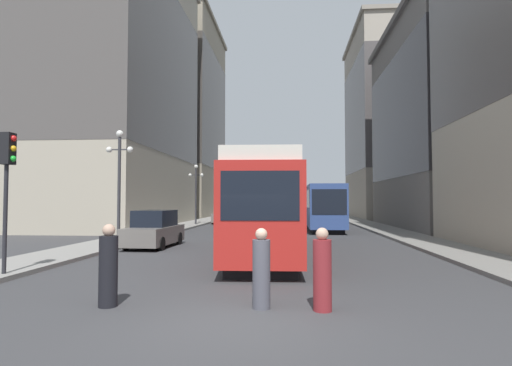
% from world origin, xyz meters
% --- Properties ---
extents(ground_plane, '(200.00, 200.00, 0.00)m').
position_xyz_m(ground_plane, '(0.00, 0.00, 0.00)').
color(ground_plane, '#38383A').
extents(sidewalk_left, '(2.67, 120.00, 0.15)m').
position_xyz_m(sidewalk_left, '(-8.30, 40.00, 0.07)').
color(sidewalk_left, gray).
rests_on(sidewalk_left, ground).
extents(sidewalk_right, '(2.67, 120.00, 0.15)m').
position_xyz_m(sidewalk_right, '(8.30, 40.00, 0.07)').
color(sidewalk_right, gray).
rests_on(sidewalk_right, ground).
extents(streetcar, '(3.08, 12.94, 3.89)m').
position_xyz_m(streetcar, '(-0.01, 10.18, 2.10)').
color(streetcar, black).
rests_on(streetcar, ground).
extents(transit_bus, '(2.59, 12.13, 3.45)m').
position_xyz_m(transit_bus, '(3.66, 26.20, 1.95)').
color(transit_bus, black).
rests_on(transit_bus, ground).
extents(parked_car_left_near, '(1.99, 4.70, 1.82)m').
position_xyz_m(parked_car_left_near, '(-5.67, 34.00, 0.84)').
color(parked_car_left_near, black).
rests_on(parked_car_left_near, ground).
extents(parked_car_left_mid, '(2.02, 4.40, 1.82)m').
position_xyz_m(parked_car_left_mid, '(-5.66, 12.48, 0.84)').
color(parked_car_left_mid, black).
rests_on(parked_car_left_mid, ground).
extents(pedestrian_crossing_near, '(0.40, 0.40, 1.79)m').
position_xyz_m(pedestrian_crossing_near, '(-2.89, 1.08, 0.83)').
color(pedestrian_crossing_near, black).
rests_on(pedestrian_crossing_near, ground).
extents(pedestrian_crossing_far, '(0.38, 0.38, 1.71)m').
position_xyz_m(pedestrian_crossing_far, '(0.44, 1.21, 0.80)').
color(pedestrian_crossing_far, '#4C4C56').
rests_on(pedestrian_crossing_far, ground).
extents(pedestrian_on_sidewalk, '(0.39, 0.39, 1.74)m').
position_xyz_m(pedestrian_on_sidewalk, '(1.73, 1.11, 0.81)').
color(pedestrian_on_sidewalk, maroon).
rests_on(pedestrian_on_sidewalk, ground).
extents(traffic_light_near_left, '(0.47, 0.36, 4.18)m').
position_xyz_m(traffic_light_near_left, '(-7.35, 3.95, 3.37)').
color(traffic_light_near_left, '#232328').
rests_on(traffic_light_near_left, sidewalk_left).
extents(lamp_post_left_near, '(1.41, 0.36, 5.73)m').
position_xyz_m(lamp_post_left_near, '(-7.56, 12.63, 3.90)').
color(lamp_post_left_near, '#333338').
rests_on(lamp_post_left_near, sidewalk_left).
extents(lamp_post_left_far, '(1.41, 0.36, 5.46)m').
position_xyz_m(lamp_post_left_far, '(-7.56, 29.85, 3.74)').
color(lamp_post_left_far, '#333338').
rests_on(lamp_post_left_far, sidewalk_left).
extents(building_left_corner, '(11.94, 21.21, 25.93)m').
position_xyz_m(building_left_corner, '(-15.30, 28.89, 13.36)').
color(building_left_corner, '#B2A893').
rests_on(building_left_corner, ground).
extents(building_left_midblock, '(11.99, 18.65, 27.87)m').
position_xyz_m(building_left_midblock, '(-15.33, 50.94, 14.36)').
color(building_left_midblock, gray).
rests_on(building_left_midblock, ground).
extents(building_right_corner, '(13.34, 18.00, 17.13)m').
position_xyz_m(building_right_corner, '(16.00, 27.34, 8.79)').
color(building_right_corner, slate).
rests_on(building_right_corner, ground).
extents(building_right_far, '(14.80, 17.84, 24.74)m').
position_xyz_m(building_right_far, '(16.73, 48.68, 12.74)').
color(building_right_far, '#A89E8E').
rests_on(building_right_far, ground).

